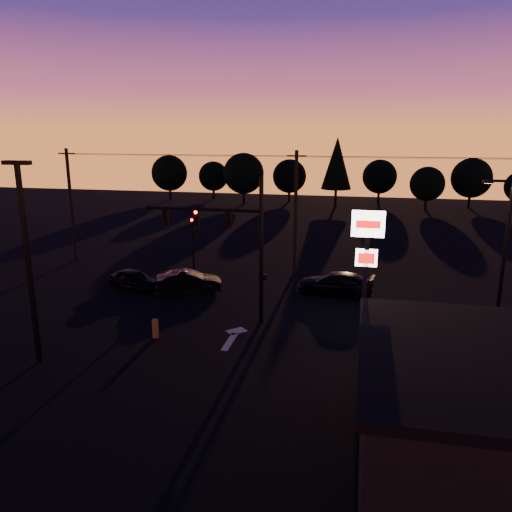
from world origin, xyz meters
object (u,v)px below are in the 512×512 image
(pylon_sign, at_px, (367,251))
(secondary_signal, at_px, (193,239))
(parking_lot_light, at_px, (27,251))
(car_mid, at_px, (189,281))
(car_left, at_px, (134,279))
(bollard, at_px, (155,329))
(suv_parked, at_px, (403,390))
(streetlight, at_px, (503,249))
(traffic_signal_mast, at_px, (232,234))
(car_right, at_px, (335,283))

(pylon_sign, bearing_deg, secondary_signal, 140.23)
(parking_lot_light, relative_size, car_mid, 2.15)
(car_left, bearing_deg, bollard, -127.47)
(secondary_signal, height_order, bollard, secondary_signal)
(secondary_signal, xyz_separation_m, pylon_sign, (12.00, -9.99, 2.05))
(car_left, bearing_deg, car_mid, -66.13)
(secondary_signal, distance_m, suv_parked, 20.43)
(streetlight, relative_size, bollard, 8.31)
(traffic_signal_mast, distance_m, pylon_sign, 7.52)
(car_left, bearing_deg, car_right, -62.58)
(car_right, bearing_deg, parking_lot_light, -37.36)
(pylon_sign, height_order, suv_parked, pylon_sign)
(pylon_sign, height_order, car_right, pylon_sign)
(secondary_signal, xyz_separation_m, parking_lot_light, (-2.50, -14.49, 2.41))
(car_mid, height_order, suv_parked, suv_parked)
(car_left, xyz_separation_m, suv_parked, (16.57, -11.65, 0.12))
(traffic_signal_mast, relative_size, bollard, 8.91)
(secondary_signal, distance_m, streetlight, 19.89)
(car_left, bearing_deg, traffic_signal_mast, -96.86)
(secondary_signal, xyz_separation_m, car_mid, (0.78, -3.23, -2.16))
(car_left, xyz_separation_m, car_right, (13.23, 1.70, 0.07))
(parking_lot_light, xyz_separation_m, bollard, (4.12, 3.74, -4.79))
(streetlight, bearing_deg, suv_parked, -120.27)
(car_right, bearing_deg, car_mid, -73.58)
(traffic_signal_mast, xyz_separation_m, secondary_signal, (-4.90, 7.49, -2.07))
(secondary_signal, height_order, streetlight, streetlight)
(traffic_signal_mast, bearing_deg, parking_lot_light, -136.63)
(suv_parked, bearing_deg, car_right, 92.96)
(car_mid, distance_m, suv_parked, 17.47)
(car_left, distance_m, car_right, 13.34)
(car_right, bearing_deg, secondary_signal, -92.15)
(streetlight, bearing_deg, pylon_sign, -149.92)
(secondary_signal, height_order, car_left, secondary_signal)
(car_mid, bearing_deg, secondary_signal, -4.25)
(traffic_signal_mast, relative_size, parking_lot_light, 0.94)
(car_left, distance_m, suv_parked, 20.26)
(pylon_sign, relative_size, car_mid, 1.60)
(secondary_signal, xyz_separation_m, bollard, (1.62, -10.75, -2.38))
(car_right, height_order, suv_parked, suv_parked)
(parking_lot_light, relative_size, car_left, 2.38)
(secondary_signal, bearing_deg, streetlight, -17.56)
(parking_lot_light, bearing_deg, streetlight, 21.65)
(streetlight, height_order, bollard, streetlight)
(secondary_signal, bearing_deg, car_mid, -76.44)
(bollard, bearing_deg, car_left, 122.42)
(parking_lot_light, distance_m, car_right, 18.56)
(traffic_signal_mast, xyz_separation_m, pylon_sign, (7.10, -2.49, -0.02))
(pylon_sign, distance_m, bollard, 11.31)
(parking_lot_light, bearing_deg, secondary_signal, 80.21)
(traffic_signal_mast, relative_size, pylon_sign, 1.26)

